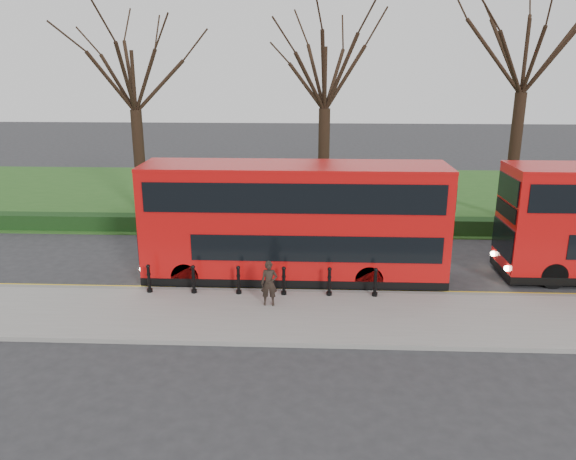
{
  "coord_description": "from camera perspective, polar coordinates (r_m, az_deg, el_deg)",
  "views": [
    {
      "loc": [
        1.43,
        -19.89,
        8.08
      ],
      "look_at": [
        0.51,
        0.5,
        2.0
      ],
      "focal_mm": 35.0,
      "sensor_mm": 36.0,
      "label": 1
    }
  ],
  "objects": [
    {
      "name": "tree_mid",
      "position": [
        29.9,
        3.81,
        15.8
      ],
      "size": [
        6.77,
        6.77,
        10.59
      ],
      "color": "black",
      "rests_on": "ground"
    },
    {
      "name": "grass_verge",
      "position": [
        35.84,
        0.22,
        3.6
      ],
      "size": [
        60.0,
        18.0,
        0.06
      ],
      "primitive_type": "cube",
      "color": "#26531B",
      "rests_on": "ground"
    },
    {
      "name": "yellow_line_outer",
      "position": [
        20.87,
        -1.57,
        -6.18
      ],
      "size": [
        60.0,
        0.1,
        0.01
      ],
      "primitive_type": "cube",
      "color": "yellow",
      "rests_on": "ground"
    },
    {
      "name": "pedestrian",
      "position": [
        19.07,
        -1.93,
        -5.44
      ],
      "size": [
        0.57,
        0.38,
        1.57
      ],
      "primitive_type": "imported",
      "rotation": [
        0.0,
        0.0,
        0.0
      ],
      "color": "black",
      "rests_on": "pavement"
    },
    {
      "name": "hedge",
      "position": [
        27.81,
        -0.47,
        0.55
      ],
      "size": [
        60.0,
        0.9,
        0.8
      ],
      "primitive_type": "cube",
      "color": "black",
      "rests_on": "ground"
    },
    {
      "name": "tree_right",
      "position": [
        31.71,
        23.06,
        16.65
      ],
      "size": [
        7.75,
        7.75,
        12.11
      ],
      "color": "black",
      "rests_on": "ground"
    },
    {
      "name": "bollard_row",
      "position": [
        20.06,
        -2.75,
        -5.18
      ],
      "size": [
        8.24,
        0.15,
        1.0
      ],
      "color": "black",
      "rests_on": "pavement"
    },
    {
      "name": "yellow_line_inner",
      "position": [
        21.06,
        -1.53,
        -5.97
      ],
      "size": [
        60.0,
        0.1,
        0.01
      ],
      "primitive_type": "cube",
      "color": "yellow",
      "rests_on": "ground"
    },
    {
      "name": "tree_left",
      "position": [
        31.35,
        -15.47,
        15.04
      ],
      "size": [
        6.65,
        6.65,
        10.39
      ],
      "color": "black",
      "rests_on": "ground"
    },
    {
      "name": "kerb",
      "position": [
        20.57,
        -1.63,
        -6.32
      ],
      "size": [
        60.0,
        0.25,
        0.16
      ],
      "primitive_type": "cube",
      "color": "slate",
      "rests_on": "ground"
    },
    {
      "name": "ground",
      "position": [
        21.52,
        -1.44,
        -5.47
      ],
      "size": [
        120.0,
        120.0,
        0.0
      ],
      "primitive_type": "plane",
      "color": "#28282B",
      "rests_on": "ground"
    },
    {
      "name": "pavement",
      "position": [
        18.75,
        -2.08,
        -8.7
      ],
      "size": [
        60.0,
        4.0,
        0.15
      ],
      "primitive_type": "cube",
      "color": "gray",
      "rests_on": "ground"
    },
    {
      "name": "bus_lead",
      "position": [
        21.19,
        0.63,
        0.68
      ],
      "size": [
        11.35,
        2.61,
        4.51
      ],
      "color": "red",
      "rests_on": "ground"
    }
  ]
}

